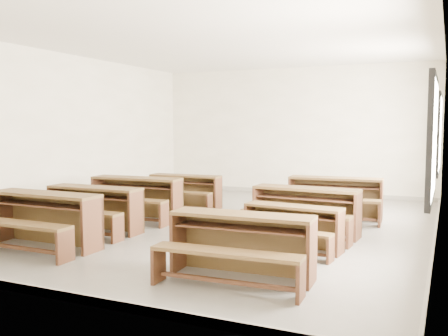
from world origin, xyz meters
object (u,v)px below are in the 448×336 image
at_px(desk_set_0, 42,216).
at_px(desk_set_6, 305,208).
at_px(desk_set_4, 240,241).
at_px(desk_set_5, 292,224).
at_px(desk_set_7, 335,195).
at_px(desk_set_2, 135,195).
at_px(desk_set_1, 93,206).
at_px(desk_set_3, 184,189).

bearing_deg(desk_set_0, desk_set_6, 36.40).
relative_size(desk_set_4, desk_set_6, 0.98).
distance_m(desk_set_4, desk_set_5, 1.53).
relative_size(desk_set_4, desk_set_7, 0.96).
bearing_deg(desk_set_2, desk_set_6, -4.39).
bearing_deg(desk_set_4, desk_set_7, 84.38).
relative_size(desk_set_0, desk_set_1, 1.06).
xyz_separation_m(desk_set_1, desk_set_6, (3.25, 1.19, 0.01)).
bearing_deg(desk_set_6, desk_set_5, -82.04).
distance_m(desk_set_3, desk_set_6, 3.41).
height_order(desk_set_5, desk_set_6, desk_set_6).
bearing_deg(desk_set_5, desk_set_7, 94.09).
height_order(desk_set_1, desk_set_2, desk_set_2).
bearing_deg(desk_set_3, desk_set_4, -56.95).
bearing_deg(desk_set_7, desk_set_3, 177.40).
distance_m(desk_set_2, desk_set_3, 1.52).
relative_size(desk_set_2, desk_set_3, 1.13).
bearing_deg(desk_set_4, desk_set_0, 174.18).
height_order(desk_set_1, desk_set_5, desk_set_1).
bearing_deg(desk_set_2, desk_set_5, -20.81).
relative_size(desk_set_2, desk_set_4, 1.05).
bearing_deg(desk_set_3, desk_set_0, -95.85).
xyz_separation_m(desk_set_5, desk_set_6, (-0.08, 0.99, 0.08)).
bearing_deg(desk_set_6, desk_set_2, -177.68).
distance_m(desk_set_0, desk_set_1, 1.15).
distance_m(desk_set_1, desk_set_3, 2.74).
bearing_deg(desk_set_5, desk_set_6, 100.09).
relative_size(desk_set_5, desk_set_7, 0.82).
bearing_deg(desk_set_2, desk_set_1, -93.12).
relative_size(desk_set_1, desk_set_2, 0.93).
height_order(desk_set_1, desk_set_4, desk_set_4).
height_order(desk_set_2, desk_set_3, desk_set_2).
distance_m(desk_set_2, desk_set_5, 3.51).
height_order(desk_set_3, desk_set_6, desk_set_6).
xyz_separation_m(desk_set_0, desk_set_1, (-0.03, 1.15, -0.03)).
bearing_deg(desk_set_2, desk_set_0, -92.69).
relative_size(desk_set_1, desk_set_6, 0.96).
height_order(desk_set_4, desk_set_6, desk_set_6).
distance_m(desk_set_1, desk_set_6, 3.46).
bearing_deg(desk_set_3, desk_set_6, -30.02).
relative_size(desk_set_0, desk_set_3, 1.11).
xyz_separation_m(desk_set_0, desk_set_3, (0.19, 3.88, -0.06)).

